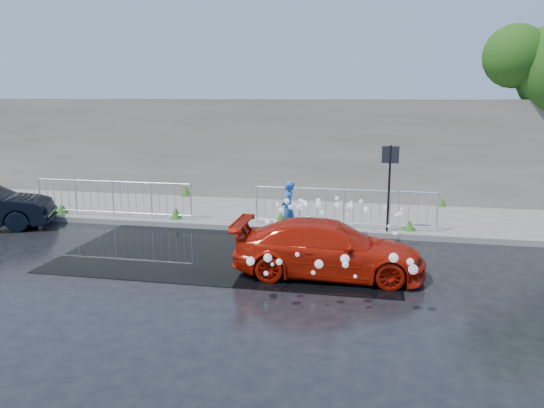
# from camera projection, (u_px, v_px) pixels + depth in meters

# --- Properties ---
(ground) EXTENTS (90.00, 90.00, 0.00)m
(ground) POSITION_uv_depth(u_px,v_px,m) (203.00, 262.00, 12.29)
(ground) COLOR black
(ground) RESTS_ON ground
(pavement) EXTENTS (30.00, 4.00, 0.15)m
(pavement) POSITION_uv_depth(u_px,v_px,m) (253.00, 213.00, 17.07)
(pavement) COLOR slate
(pavement) RESTS_ON ground
(curb) EXTENTS (30.00, 0.25, 0.16)m
(curb) POSITION_uv_depth(u_px,v_px,m) (237.00, 227.00, 15.15)
(curb) COLOR slate
(curb) RESTS_ON ground
(retaining_wall) EXTENTS (30.00, 0.60, 3.50)m
(retaining_wall) POSITION_uv_depth(u_px,v_px,m) (268.00, 149.00, 18.81)
(retaining_wall) COLOR #5E594F
(retaining_wall) RESTS_ON pavement
(puddle) EXTENTS (8.00, 5.00, 0.01)m
(puddle) POSITION_uv_depth(u_px,v_px,m) (235.00, 251.00, 13.15)
(puddle) COLOR black
(puddle) RESTS_ON ground
(sign_post) EXTENTS (0.45, 0.06, 2.50)m
(sign_post) POSITION_uv_depth(u_px,v_px,m) (390.00, 174.00, 14.09)
(sign_post) COLOR black
(sign_post) RESTS_ON ground
(railing_left) EXTENTS (5.05, 0.05, 1.10)m
(railing_left) POSITION_uv_depth(u_px,v_px,m) (113.00, 197.00, 16.14)
(railing_left) COLOR silver
(railing_left) RESTS_ON pavement
(railing_right) EXTENTS (5.05, 0.05, 1.10)m
(railing_right) POSITION_uv_depth(u_px,v_px,m) (344.00, 207.00, 14.77)
(railing_right) COLOR silver
(railing_right) RESTS_ON pavement
(weeds) EXTENTS (12.17, 3.93, 0.37)m
(weeds) POSITION_uv_depth(u_px,v_px,m) (239.00, 208.00, 16.66)
(weeds) COLOR #1A4512
(weeds) RESTS_ON pavement
(water_spray) EXTENTS (3.56, 5.47, 1.03)m
(water_spray) POSITION_uv_depth(u_px,v_px,m) (322.00, 226.00, 12.26)
(water_spray) COLOR white
(water_spray) RESTS_ON ground
(red_car) EXTENTS (4.10, 1.74, 1.18)m
(red_car) POSITION_uv_depth(u_px,v_px,m) (328.00, 249.00, 11.30)
(red_car) COLOR #B01607
(red_car) RESTS_ON ground
(person) EXTENTS (0.41, 0.58, 1.49)m
(person) POSITION_uv_depth(u_px,v_px,m) (288.00, 208.00, 14.59)
(person) COLOR blue
(person) RESTS_ON ground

